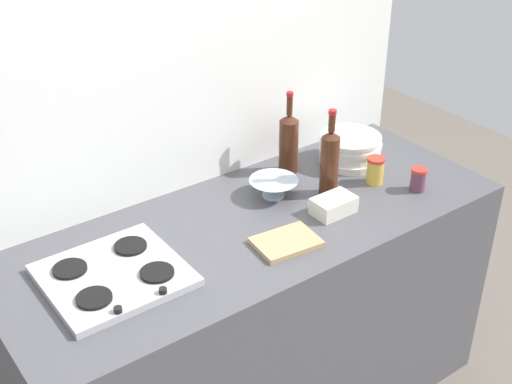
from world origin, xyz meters
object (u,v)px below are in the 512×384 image
object	(u,v)px
mixing_bowl	(274,187)
wine_bottle_leftmost	(289,142)
stovetop_hob	(114,275)
condiment_jar_rear	(375,170)
butter_dish	(333,205)
wine_bottle_mid_left	(330,162)
plate_stack	(350,149)
condiment_jar_front	(418,179)
cutting_board	(287,242)

from	to	relation	value
mixing_bowl	wine_bottle_leftmost	bearing A→B (deg)	36.28
stovetop_hob	condiment_jar_rear	size ratio (longest dim) A/B	3.93
butter_dish	condiment_jar_rear	bearing A→B (deg)	14.60
mixing_bowl	condiment_jar_rear	xyz separation A→B (m)	(0.37, -0.14, 0.01)
stovetop_hob	wine_bottle_mid_left	bearing A→B (deg)	-0.04
wine_bottle_mid_left	stovetop_hob	bearing A→B (deg)	179.96
plate_stack	wine_bottle_leftmost	world-z (taller)	wine_bottle_leftmost
butter_dish	condiment_jar_front	xyz separation A→B (m)	(0.36, -0.06, 0.01)
wine_bottle_mid_left	cutting_board	xyz separation A→B (m)	(-0.32, -0.17, -0.12)
wine_bottle_leftmost	plate_stack	bearing A→B (deg)	-18.69
butter_dish	cutting_board	bearing A→B (deg)	-167.41
wine_bottle_leftmost	mixing_bowl	xyz separation A→B (m)	(-0.16, -0.12, -0.09)
plate_stack	wine_bottle_leftmost	xyz separation A→B (m)	(-0.25, 0.08, 0.07)
plate_stack	mixing_bowl	size ratio (longest dim) A/B	1.37
plate_stack	wine_bottle_mid_left	size ratio (longest dim) A/B	0.74
wine_bottle_leftmost	condiment_jar_rear	world-z (taller)	wine_bottle_leftmost
stovetop_hob	plate_stack	xyz separation A→B (m)	(1.10, 0.14, 0.04)
wine_bottle_leftmost	cutting_board	bearing A→B (deg)	-128.90
stovetop_hob	plate_stack	bearing A→B (deg)	7.32
stovetop_hob	wine_bottle_leftmost	bearing A→B (deg)	14.76
condiment_jar_front	mixing_bowl	bearing A→B (deg)	148.52
plate_stack	stovetop_hob	bearing A→B (deg)	-172.68
stovetop_hob	cutting_board	world-z (taller)	stovetop_hob
wine_bottle_mid_left	mixing_bowl	bearing A→B (deg)	148.09
stovetop_hob	butter_dish	size ratio (longest dim) A/B	2.73
wine_bottle_leftmost	wine_bottle_mid_left	world-z (taller)	wine_bottle_mid_left
plate_stack	mixing_bowl	distance (m)	0.41
condiment_jar_front	wine_bottle_mid_left	bearing A→B (deg)	148.78
wine_bottle_mid_left	cutting_board	size ratio (longest dim) A/B	1.62
mixing_bowl	condiment_jar_front	xyz separation A→B (m)	(0.46, -0.28, 0.01)
cutting_board	condiment_jar_front	bearing A→B (deg)	-0.74
wine_bottle_mid_left	butter_dish	world-z (taller)	wine_bottle_mid_left
wine_bottle_leftmost	cutting_board	xyz separation A→B (m)	(-0.31, -0.39, -0.12)
plate_stack	condiment_jar_front	bearing A→B (deg)	-81.45
stovetop_hob	mixing_bowl	size ratio (longest dim) A/B	2.27
stovetop_hob	wine_bottle_leftmost	distance (m)	0.89
condiment_jar_front	cutting_board	bearing A→B (deg)	179.26
condiment_jar_rear	cutting_board	xyz separation A→B (m)	(-0.52, -0.13, -0.04)
condiment_jar_rear	butter_dish	bearing A→B (deg)	-165.40
plate_stack	mixing_bowl	world-z (taller)	plate_stack
stovetop_hob	condiment_jar_rear	xyz separation A→B (m)	(1.06, -0.04, 0.04)
stovetop_hob	cutting_board	xyz separation A→B (m)	(0.54, -0.17, -0.00)
stovetop_hob	wine_bottle_leftmost	size ratio (longest dim) A/B	1.24
plate_stack	condiment_jar_rear	size ratio (longest dim) A/B	2.38
butter_dish	condiment_jar_front	world-z (taller)	condiment_jar_front
plate_stack	wine_bottle_leftmost	bearing A→B (deg)	161.31
mixing_bowl	cutting_board	distance (m)	0.31
plate_stack	butter_dish	xyz separation A→B (m)	(-0.31, -0.25, -0.03)
condiment_jar_rear	mixing_bowl	bearing A→B (deg)	158.49
plate_stack	condiment_jar_front	xyz separation A→B (m)	(0.05, -0.31, -0.01)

